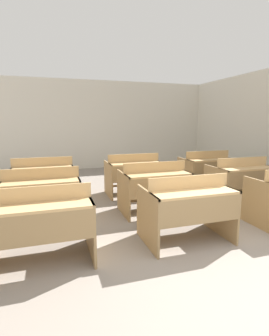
# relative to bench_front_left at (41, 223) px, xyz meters

# --- Properties ---
(wall_back) EXTENTS (6.75, 0.06, 2.80)m
(wall_back) POSITION_rel_bench_front_left_xyz_m (1.95, 5.68, 0.94)
(wall_back) COLOR beige
(wall_back) RESTS_ON ground_plane
(bench_front_left) EXTENTS (1.09, 0.74, 0.87)m
(bench_front_left) POSITION_rel_bench_front_left_xyz_m (0.00, 0.00, 0.00)
(bench_front_left) COLOR #95774D
(bench_front_left) RESTS_ON ground_plane
(bench_front_center) EXTENTS (1.09, 0.74, 0.87)m
(bench_front_center) POSITION_rel_bench_front_left_xyz_m (1.76, -0.02, 0.00)
(bench_front_center) COLOR #95774D
(bench_front_center) RESTS_ON ground_plane
(bench_second_left) EXTENTS (1.09, 0.74, 0.87)m
(bench_second_left) POSITION_rel_bench_front_left_xyz_m (-0.01, 1.13, 0.00)
(bench_second_left) COLOR #94754B
(bench_second_left) RESTS_ON ground_plane
(bench_second_center) EXTENTS (1.09, 0.74, 0.87)m
(bench_second_center) POSITION_rel_bench_front_left_xyz_m (1.77, 1.12, 0.00)
(bench_second_center) COLOR olive
(bench_second_center) RESTS_ON ground_plane
(bench_second_right) EXTENTS (1.09, 0.74, 0.87)m
(bench_second_right) POSITION_rel_bench_front_left_xyz_m (3.52, 1.13, 0.00)
(bench_second_right) COLOR #997A50
(bench_second_right) RESTS_ON ground_plane
(bench_third_left) EXTENTS (1.09, 0.74, 0.87)m
(bench_third_left) POSITION_rel_bench_front_left_xyz_m (-0.01, 2.28, 0.00)
(bench_third_left) COLOR #98794F
(bench_third_left) RESTS_ON ground_plane
(bench_third_center) EXTENTS (1.09, 0.74, 0.87)m
(bench_third_center) POSITION_rel_bench_front_left_xyz_m (1.76, 2.26, 0.00)
(bench_third_center) COLOR #95764C
(bench_third_center) RESTS_ON ground_plane
(bench_third_right) EXTENTS (1.09, 0.74, 0.87)m
(bench_third_right) POSITION_rel_bench_front_left_xyz_m (3.51, 2.25, 0.00)
(bench_third_right) COLOR olive
(bench_third_right) RESTS_ON ground_plane
(wastepaper_bin) EXTENTS (0.27, 0.27, 0.35)m
(wastepaper_bin) POSITION_rel_bench_front_left_xyz_m (4.92, 2.98, -0.29)
(wastepaper_bin) COLOR #1E6B33
(wastepaper_bin) RESTS_ON ground_plane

